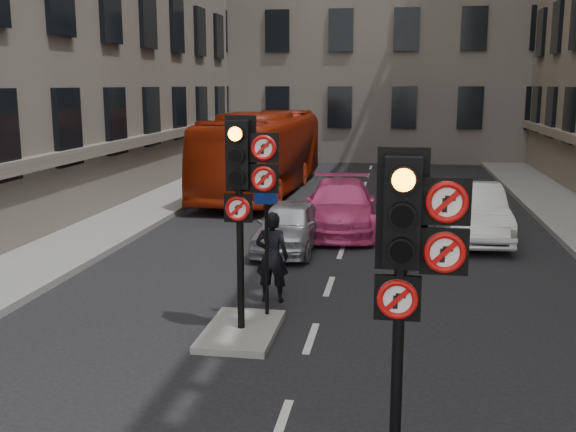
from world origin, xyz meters
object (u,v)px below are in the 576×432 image
(car_white, at_px, (472,212))
(car_pink, at_px, (341,206))
(signal_near, at_px, (410,249))
(info_sign, at_px, (266,232))
(car_silver, at_px, (289,226))
(motorcycle, at_px, (405,249))
(bus_red, at_px, (263,153))
(signal_far, at_px, (244,177))
(motorcyclist, at_px, (272,257))

(car_white, distance_m, car_pink, 3.67)
(signal_near, relative_size, info_sign, 1.52)
(car_silver, distance_m, motorcycle, 3.29)
(bus_red, bearing_deg, car_pink, -59.40)
(bus_red, bearing_deg, car_silver, -72.70)
(signal_far, relative_size, motorcycle, 2.17)
(signal_near, height_order, info_sign, signal_near)
(signal_near, bearing_deg, motorcyclist, 113.09)
(signal_far, height_order, info_sign, signal_far)
(car_silver, distance_m, bus_red, 9.57)
(car_silver, relative_size, bus_red, 0.33)
(signal_far, relative_size, info_sign, 1.52)
(signal_near, height_order, car_white, signal_near)
(bus_red, relative_size, info_sign, 4.81)
(car_white, bearing_deg, signal_far, -121.21)
(car_white, relative_size, bus_red, 0.41)
(signal_far, xyz_separation_m, motorcyclist, (0.10, 1.86, -1.81))
(signal_far, distance_m, car_white, 9.47)
(signal_near, bearing_deg, motorcycle, 89.41)
(info_sign, bearing_deg, signal_near, -71.66)
(signal_near, distance_m, car_pink, 12.86)
(car_silver, relative_size, motorcycle, 2.24)
(car_pink, bearing_deg, motorcyclist, -100.14)
(signal_far, bearing_deg, motorcyclist, 86.87)
(car_pink, height_order, bus_red, bus_red)
(motorcyclist, bearing_deg, car_white, -124.51)
(info_sign, bearing_deg, car_silver, 86.50)
(bus_red, relative_size, motorcycle, 6.86)
(car_white, distance_m, motorcycle, 3.98)
(car_silver, xyz_separation_m, motorcyclist, (0.34, -4.19, 0.27))
(motorcycle, bearing_deg, car_silver, 150.66)
(bus_red, distance_m, motorcyclist, 13.70)
(signal_far, height_order, car_pink, signal_far)
(car_silver, distance_m, car_pink, 2.78)
(signal_far, relative_size, motorcyclist, 2.00)
(car_white, height_order, bus_red, bus_red)
(car_silver, xyz_separation_m, info_sign, (0.46, -5.32, 1.01))
(motorcycle, bearing_deg, motorcyclist, -136.15)
(signal_near, distance_m, bus_red, 20.00)
(car_pink, relative_size, info_sign, 2.11)
(car_silver, bearing_deg, motorcyclist, -83.81)
(info_sign, bearing_deg, car_pink, 76.87)
(signal_far, bearing_deg, motorcycle, 59.50)
(car_white, height_order, motorcycle, car_white)
(car_silver, bearing_deg, bus_red, 106.79)
(signal_far, xyz_separation_m, info_sign, (0.21, 0.74, -1.07))
(signal_far, distance_m, motorcycle, 5.74)
(signal_near, height_order, bus_red, signal_near)
(signal_far, xyz_separation_m, car_silver, (-0.24, 6.05, -2.07))
(signal_far, height_order, motorcycle, signal_far)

